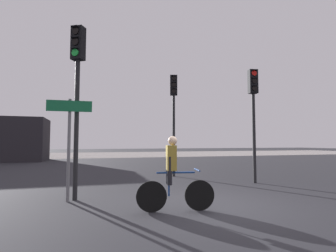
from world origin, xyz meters
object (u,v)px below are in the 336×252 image
object	(u,v)px
direction_sign_post	(69,134)
traffic_light_near_right	(253,103)
traffic_light_near_left	(77,79)
traffic_light_center	(174,106)
cyclist	(173,173)

from	to	relation	value
direction_sign_post	traffic_light_near_right	bearing A→B (deg)	-166.37
traffic_light_near_left	traffic_light_near_right	xyz separation A→B (m)	(6.19, 1.14, -0.23)
traffic_light_near_right	traffic_light_center	bearing A→B (deg)	-40.01
traffic_light_near_right	cyclist	distance (m)	5.48
traffic_light_center	traffic_light_near_right	world-z (taller)	traffic_light_center
traffic_light_near_left	direction_sign_post	world-z (taller)	traffic_light_near_left
traffic_light_center	cyclist	size ratio (longest dim) A/B	2.66
cyclist	traffic_light_near_right	bearing A→B (deg)	134.53
cyclist	direction_sign_post	bearing A→B (deg)	-117.11
traffic_light_center	traffic_light_near_left	xyz separation A→B (m)	(-3.93, -3.83, 0.04)
traffic_light_center	traffic_light_near_left	distance (m)	5.49
direction_sign_post	cyclist	xyz separation A→B (m)	(2.24, -1.64, -0.88)
traffic_light_near_left	traffic_light_near_right	distance (m)	6.30
traffic_light_center	cyclist	bearing A→B (deg)	88.48
traffic_light_center	traffic_light_near_right	bearing A→B (deg)	146.81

